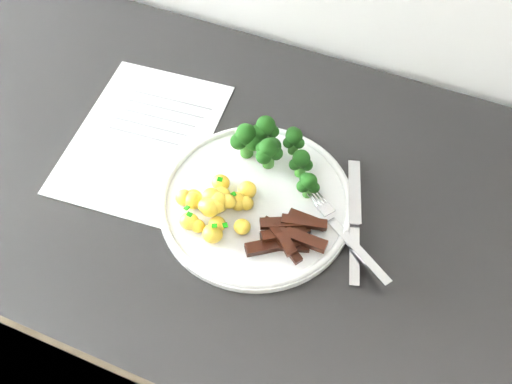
{
  "coord_description": "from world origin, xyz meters",
  "views": [
    {
      "loc": [
        0.2,
        1.26,
        1.56
      ],
      "look_at": [
        0.03,
        1.66,
        0.92
      ],
      "focal_mm": 40.81,
      "sensor_mm": 36.0,
      "label": 1
    }
  ],
  "objects_px": {
    "broccoli": "(272,146)",
    "knife": "(354,235)",
    "plate": "(256,201)",
    "fork": "(347,236)",
    "counter": "(228,306)",
    "recipe_paper": "(143,137)",
    "potatoes": "(216,205)",
    "beef_strips": "(288,235)"
  },
  "relations": [
    {
      "from": "counter",
      "to": "fork",
      "type": "bearing_deg",
      "value": -7.27
    },
    {
      "from": "plate",
      "to": "fork",
      "type": "xyz_separation_m",
      "value": [
        0.13,
        -0.01,
        0.01
      ]
    },
    {
      "from": "broccoli",
      "to": "potatoes",
      "type": "relative_size",
      "value": 1.24
    },
    {
      "from": "potatoes",
      "to": "recipe_paper",
      "type": "bearing_deg",
      "value": 153.0
    },
    {
      "from": "beef_strips",
      "to": "plate",
      "type": "bearing_deg",
      "value": 147.36
    },
    {
      "from": "beef_strips",
      "to": "fork",
      "type": "xyz_separation_m",
      "value": [
        0.07,
        0.03,
        -0.0
      ]
    },
    {
      "from": "potatoes",
      "to": "fork",
      "type": "height_order",
      "value": "potatoes"
    },
    {
      "from": "counter",
      "to": "recipe_paper",
      "type": "bearing_deg",
      "value": 167.76
    },
    {
      "from": "fork",
      "to": "knife",
      "type": "height_order",
      "value": "fork"
    },
    {
      "from": "recipe_paper",
      "to": "broccoli",
      "type": "bearing_deg",
      "value": 7.35
    },
    {
      "from": "counter",
      "to": "recipe_paper",
      "type": "height_order",
      "value": "recipe_paper"
    },
    {
      "from": "plate",
      "to": "fork",
      "type": "bearing_deg",
      "value": -4.4
    },
    {
      "from": "recipe_paper",
      "to": "fork",
      "type": "relative_size",
      "value": 1.92
    },
    {
      "from": "knife",
      "to": "counter",
      "type": "bearing_deg",
      "value": 175.71
    },
    {
      "from": "counter",
      "to": "beef_strips",
      "type": "xyz_separation_m",
      "value": [
        0.13,
        -0.05,
        0.46
      ]
    },
    {
      "from": "plate",
      "to": "broccoli",
      "type": "bearing_deg",
      "value": 94.5
    },
    {
      "from": "recipe_paper",
      "to": "broccoli",
      "type": "height_order",
      "value": "broccoli"
    },
    {
      "from": "broccoli",
      "to": "knife",
      "type": "xyz_separation_m",
      "value": [
        0.15,
        -0.07,
        -0.04
      ]
    },
    {
      "from": "potatoes",
      "to": "beef_strips",
      "type": "xyz_separation_m",
      "value": [
        0.1,
        -0.0,
        -0.01
      ]
    },
    {
      "from": "knife",
      "to": "beef_strips",
      "type": "bearing_deg",
      "value": -153.69
    },
    {
      "from": "counter",
      "to": "broccoli",
      "type": "bearing_deg",
      "value": 40.76
    },
    {
      "from": "beef_strips",
      "to": "knife",
      "type": "relative_size",
      "value": 0.53
    },
    {
      "from": "counter",
      "to": "beef_strips",
      "type": "relative_size",
      "value": 23.7
    },
    {
      "from": "counter",
      "to": "knife",
      "type": "bearing_deg",
      "value": -4.29
    },
    {
      "from": "recipe_paper",
      "to": "beef_strips",
      "type": "height_order",
      "value": "beef_strips"
    },
    {
      "from": "plate",
      "to": "beef_strips",
      "type": "bearing_deg",
      "value": -32.64
    },
    {
      "from": "plate",
      "to": "beef_strips",
      "type": "height_order",
      "value": "beef_strips"
    },
    {
      "from": "plate",
      "to": "potatoes",
      "type": "distance_m",
      "value": 0.06
    },
    {
      "from": "recipe_paper",
      "to": "fork",
      "type": "distance_m",
      "value": 0.34
    },
    {
      "from": "recipe_paper",
      "to": "potatoes",
      "type": "bearing_deg",
      "value": -27.0
    },
    {
      "from": "fork",
      "to": "broccoli",
      "type": "bearing_deg",
      "value": 149.8
    },
    {
      "from": "knife",
      "to": "recipe_paper",
      "type": "bearing_deg",
      "value": 172.57
    },
    {
      "from": "plate",
      "to": "knife",
      "type": "distance_m",
      "value": 0.14
    },
    {
      "from": "plate",
      "to": "beef_strips",
      "type": "distance_m",
      "value": 0.07
    },
    {
      "from": "counter",
      "to": "plate",
      "type": "relative_size",
      "value": 8.81
    },
    {
      "from": "beef_strips",
      "to": "knife",
      "type": "bearing_deg",
      "value": 26.31
    },
    {
      "from": "counter",
      "to": "fork",
      "type": "relative_size",
      "value": 15.4
    },
    {
      "from": "beef_strips",
      "to": "potatoes",
      "type": "bearing_deg",
      "value": 178.9
    },
    {
      "from": "fork",
      "to": "beef_strips",
      "type": "bearing_deg",
      "value": -157.47
    },
    {
      "from": "counter",
      "to": "potatoes",
      "type": "bearing_deg",
      "value": -63.07
    },
    {
      "from": "recipe_paper",
      "to": "knife",
      "type": "height_order",
      "value": "knife"
    },
    {
      "from": "plate",
      "to": "potatoes",
      "type": "relative_size",
      "value": 2.35
    }
  ]
}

